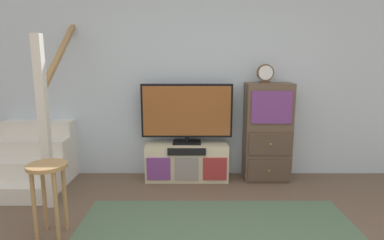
{
  "coord_description": "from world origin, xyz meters",
  "views": [
    {
      "loc": [
        -0.23,
        -1.8,
        1.55
      ],
      "look_at": [
        -0.25,
        1.78,
        0.87
      ],
      "focal_mm": 29.82,
      "sensor_mm": 36.0,
      "label": 1
    }
  ],
  "objects_px": {
    "desk_clock": "(266,74)",
    "bar_stool_near": "(50,182)",
    "side_cabinet": "(268,132)",
    "television": "(188,112)",
    "media_console": "(188,161)"
  },
  "relations": [
    {
      "from": "media_console",
      "to": "bar_stool_near",
      "type": "relative_size",
      "value": 1.59
    },
    {
      "from": "media_console",
      "to": "side_cabinet",
      "type": "bearing_deg",
      "value": 0.56
    },
    {
      "from": "television",
      "to": "bar_stool_near",
      "type": "height_order",
      "value": "television"
    },
    {
      "from": "media_console",
      "to": "desk_clock",
      "type": "bearing_deg",
      "value": -0.28
    },
    {
      "from": "side_cabinet",
      "to": "desk_clock",
      "type": "xyz_separation_m",
      "value": [
        -0.06,
        -0.01,
        0.75
      ]
    },
    {
      "from": "television",
      "to": "bar_stool_near",
      "type": "bearing_deg",
      "value": -130.3
    },
    {
      "from": "side_cabinet",
      "to": "television",
      "type": "bearing_deg",
      "value": 179.25
    },
    {
      "from": "media_console",
      "to": "television",
      "type": "bearing_deg",
      "value": 90.0
    },
    {
      "from": "television",
      "to": "desk_clock",
      "type": "relative_size",
      "value": 5.03
    },
    {
      "from": "media_console",
      "to": "bar_stool_near",
      "type": "height_order",
      "value": "bar_stool_near"
    },
    {
      "from": "media_console",
      "to": "side_cabinet",
      "type": "height_order",
      "value": "side_cabinet"
    },
    {
      "from": "desk_clock",
      "to": "bar_stool_near",
      "type": "distance_m",
      "value": 2.7
    },
    {
      "from": "desk_clock",
      "to": "bar_stool_near",
      "type": "relative_size",
      "value": 0.35
    },
    {
      "from": "television",
      "to": "side_cabinet",
      "type": "relative_size",
      "value": 0.92
    },
    {
      "from": "media_console",
      "to": "bar_stool_near",
      "type": "bearing_deg",
      "value": -130.78
    }
  ]
}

